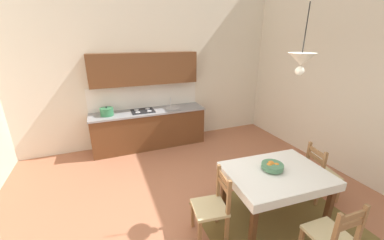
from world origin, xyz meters
The scene contains 11 objects.
ground_plane centered at (0.00, 0.00, -0.05)m, with size 6.67×6.25×0.10m, color #AD6B4C.
wall_back centered at (0.00, 2.89, 2.14)m, with size 6.67×0.12×4.28m, color silver.
wall_right centered at (3.10, 0.00, 2.14)m, with size 0.12×6.25×4.28m, color silver.
area_rug centered at (0.96, -0.61, 0.00)m, with size 2.10×1.60×0.01m, color brown.
kitchen_cabinetry centered at (-0.21, 2.55, 0.86)m, with size 2.64×0.63×2.20m.
dining_table centered at (0.96, -0.51, 0.63)m, with size 1.44×1.10×0.75m.
dining_chair_window_side centered at (1.94, -0.44, 0.44)m, with size 0.50×0.50×0.93m.
dining_chair_tv_side centered at (-0.02, -0.47, 0.44)m, with size 0.47×0.47×0.93m.
dining_chair_camera_side centered at (0.99, -1.40, 0.44)m, with size 0.43×0.43×0.93m.
fruit_bowl centered at (0.92, -0.44, 0.81)m, with size 0.30×0.30×0.12m.
pendant_lamp centered at (1.07, -0.52, 2.26)m, with size 0.32×0.32×0.81m.
Camera 1 is at (-1.17, -2.65, 2.51)m, focal length 21.60 mm.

